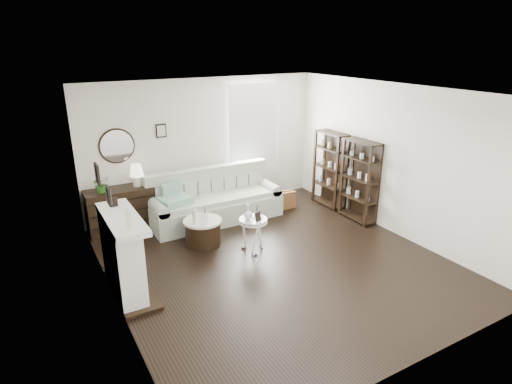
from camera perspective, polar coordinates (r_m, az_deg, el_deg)
room at (r=9.07m, az=-2.49°, el=8.22°), size 5.50×5.50×5.50m
fireplace at (r=6.28m, az=-17.28°, el=-8.36°), size 0.50×1.40×1.84m
shelf_unit_far at (r=9.19m, az=9.84°, el=2.99°), size 0.30×0.80×1.60m
shelf_unit_near at (r=8.55m, az=13.64°, el=1.44°), size 0.30×0.80×1.60m
sofa at (r=8.52m, az=-5.59°, el=-1.48°), size 2.59×0.90×1.00m
quilt at (r=8.04m, az=-10.76°, el=-1.14°), size 0.63×0.55×0.14m
suitcase at (r=9.05m, az=3.56°, el=-1.12°), size 0.56×0.21×0.37m
dresser at (r=8.36m, az=-17.58°, el=-2.23°), size 1.22×0.52×0.81m
table_lamp at (r=8.24m, az=-15.62°, el=2.16°), size 0.31×0.31×0.41m
potted_plant at (r=8.08m, az=-20.00°, el=0.99°), size 0.35×0.32×0.32m
drum_table at (r=7.53m, az=-7.08°, el=-5.32°), size 0.67×0.67×0.46m
pedestal_table at (r=7.16m, az=-0.39°, el=-3.94°), size 0.48×0.48×0.58m
eiffel_drum at (r=7.46m, az=-6.80°, el=-2.75°), size 0.15×0.15×0.21m
bottle_drum at (r=7.25m, az=-8.19°, el=-3.04°), size 0.07×0.07×0.31m
card_frame_drum at (r=7.24m, az=-7.01°, el=-3.55°), size 0.15×0.09×0.19m
eiffel_ped at (r=7.17m, az=0.14°, el=-2.60°), size 0.14×0.14×0.20m
flask_ped at (r=7.07m, az=-1.06°, el=-2.66°), size 0.14×0.14×0.27m
card_frame_ped at (r=7.02m, az=0.26°, el=-3.29°), size 0.13×0.09×0.16m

